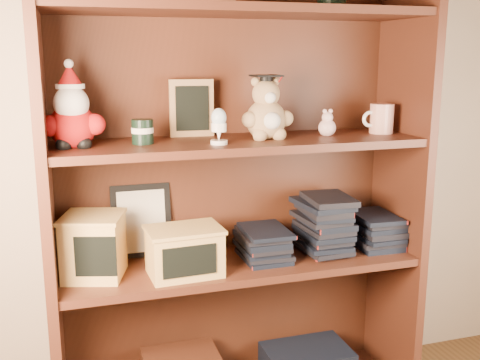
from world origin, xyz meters
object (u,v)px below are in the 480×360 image
object	(u,v)px
grad_teddy_bear	(267,114)
treats_box	(94,246)
teacher_mug	(381,119)
bookcase	(235,189)

from	to	relation	value
grad_teddy_bear	treats_box	size ratio (longest dim) A/B	0.94
grad_teddy_bear	teacher_mug	bearing A→B (deg)	0.86
bookcase	treats_box	bearing A→B (deg)	-173.60
bookcase	treats_box	distance (m)	0.48
grad_teddy_bear	bookcase	bearing A→B (deg)	147.10
grad_teddy_bear	treats_box	distance (m)	0.67
bookcase	grad_teddy_bear	distance (m)	0.27
grad_teddy_bear	treats_box	bearing A→B (deg)	179.44
teacher_mug	bookcase	bearing A→B (deg)	174.22
grad_teddy_bear	teacher_mug	xyz separation A→B (m)	(0.41, 0.01, -0.03)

